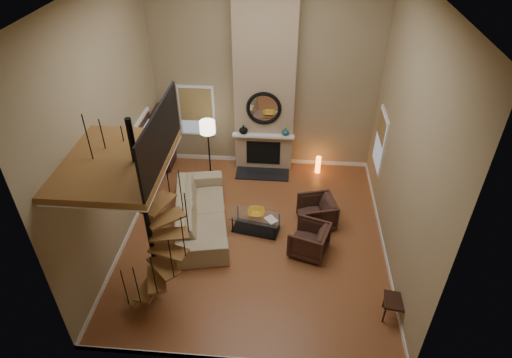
# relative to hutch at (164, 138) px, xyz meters

# --- Properties ---
(ground) EXTENTS (6.00, 6.50, 0.01)m
(ground) POSITION_rel_hutch_xyz_m (2.80, -2.77, -0.95)
(ground) COLOR #A76236
(ground) RESTS_ON ground
(back_wall) EXTENTS (6.00, 0.02, 5.50)m
(back_wall) POSITION_rel_hutch_xyz_m (2.80, 0.48, 1.80)
(back_wall) COLOR #9A8763
(back_wall) RESTS_ON ground
(front_wall) EXTENTS (6.00, 0.02, 5.50)m
(front_wall) POSITION_rel_hutch_xyz_m (2.80, -6.02, 1.80)
(front_wall) COLOR #9A8763
(front_wall) RESTS_ON ground
(left_wall) EXTENTS (0.02, 6.50, 5.50)m
(left_wall) POSITION_rel_hutch_xyz_m (-0.20, -2.77, 1.80)
(left_wall) COLOR #9A8763
(left_wall) RESTS_ON ground
(right_wall) EXTENTS (0.02, 6.50, 5.50)m
(right_wall) POSITION_rel_hutch_xyz_m (5.80, -2.77, 1.80)
(right_wall) COLOR #9A8763
(right_wall) RESTS_ON ground
(baseboard_back) EXTENTS (6.00, 0.02, 0.12)m
(baseboard_back) POSITION_rel_hutch_xyz_m (2.80, 0.47, -0.89)
(baseboard_back) COLOR white
(baseboard_back) RESTS_ON ground
(baseboard_left) EXTENTS (0.02, 6.50, 0.12)m
(baseboard_left) POSITION_rel_hutch_xyz_m (-0.19, -2.77, -0.89)
(baseboard_left) COLOR white
(baseboard_left) RESTS_ON ground
(baseboard_right) EXTENTS (0.02, 6.50, 0.12)m
(baseboard_right) POSITION_rel_hutch_xyz_m (5.79, -2.77, -0.89)
(baseboard_right) COLOR white
(baseboard_right) RESTS_ON ground
(chimney_breast) EXTENTS (1.60, 0.38, 5.50)m
(chimney_breast) POSITION_rel_hutch_xyz_m (2.80, 0.29, 1.80)
(chimney_breast) COLOR tan
(chimney_breast) RESTS_ON ground
(hearth) EXTENTS (1.50, 0.60, 0.04)m
(hearth) POSITION_rel_hutch_xyz_m (2.80, -0.20, -0.93)
(hearth) COLOR black
(hearth) RESTS_ON ground
(firebox) EXTENTS (0.95, 0.02, 0.72)m
(firebox) POSITION_rel_hutch_xyz_m (2.80, 0.09, -0.40)
(firebox) COLOR black
(firebox) RESTS_ON chimney_breast
(mantel) EXTENTS (1.70, 0.18, 0.06)m
(mantel) POSITION_rel_hutch_xyz_m (2.80, 0.01, 0.20)
(mantel) COLOR white
(mantel) RESTS_ON chimney_breast
(mirror_frame) EXTENTS (0.94, 0.10, 0.94)m
(mirror_frame) POSITION_rel_hutch_xyz_m (2.80, 0.07, 1.00)
(mirror_frame) COLOR black
(mirror_frame) RESTS_ON chimney_breast
(mirror_disc) EXTENTS (0.80, 0.01, 0.80)m
(mirror_disc) POSITION_rel_hutch_xyz_m (2.80, 0.08, 1.00)
(mirror_disc) COLOR white
(mirror_disc) RESTS_ON chimney_breast
(vase_left) EXTENTS (0.24, 0.24, 0.25)m
(vase_left) POSITION_rel_hutch_xyz_m (2.25, 0.05, 0.35)
(vase_left) COLOR black
(vase_left) RESTS_ON mantel
(vase_right) EXTENTS (0.20, 0.20, 0.21)m
(vase_right) POSITION_rel_hutch_xyz_m (3.40, 0.05, 0.33)
(vase_right) COLOR #16464E
(vase_right) RESTS_ON mantel
(window_back) EXTENTS (1.02, 0.06, 1.52)m
(window_back) POSITION_rel_hutch_xyz_m (0.90, 0.46, 0.67)
(window_back) COLOR white
(window_back) RESTS_ON back_wall
(window_right) EXTENTS (0.06, 1.02, 1.52)m
(window_right) POSITION_rel_hutch_xyz_m (5.77, -0.77, 0.68)
(window_right) COLOR white
(window_right) RESTS_ON right_wall
(entry_door) EXTENTS (0.10, 1.05, 2.16)m
(entry_door) POSITION_rel_hutch_xyz_m (-0.16, -0.97, 0.10)
(entry_door) COLOR white
(entry_door) RESTS_ON ground
(loft) EXTENTS (1.70, 2.20, 1.09)m
(loft) POSITION_rel_hutch_xyz_m (0.75, -4.57, 2.29)
(loft) COLOR brown
(loft) RESTS_ON left_wall
(spiral_stair) EXTENTS (1.47, 1.47, 4.06)m
(spiral_stair) POSITION_rel_hutch_xyz_m (1.02, -4.56, 0.83)
(spiral_stair) COLOR black
(spiral_stair) RESTS_ON ground
(hutch) EXTENTS (0.37, 0.79, 1.76)m
(hutch) POSITION_rel_hutch_xyz_m (0.00, 0.00, 0.00)
(hutch) COLOR black
(hutch) RESTS_ON ground
(sofa) EXTENTS (1.71, 3.12, 0.86)m
(sofa) POSITION_rel_hutch_xyz_m (1.47, -2.43, -0.55)
(sofa) COLOR tan
(sofa) RESTS_ON ground
(armchair_near) EXTENTS (1.02, 1.00, 0.76)m
(armchair_near) POSITION_rel_hutch_xyz_m (4.33, -2.15, -0.60)
(armchair_near) COLOR #3E241C
(armchair_near) RESTS_ON ground
(armchair_far) EXTENTS (1.02, 1.00, 0.74)m
(armchair_far) POSITION_rel_hutch_xyz_m (4.13, -3.17, -0.60)
(armchair_far) COLOR #3E241C
(armchair_far) RESTS_ON ground
(coffee_table) EXTENTS (1.29, 0.82, 0.45)m
(coffee_table) POSITION_rel_hutch_xyz_m (2.81, -2.53, -0.67)
(coffee_table) COLOR silver
(coffee_table) RESTS_ON ground
(bowl) EXTENTS (0.41, 0.41, 0.10)m
(bowl) POSITION_rel_hutch_xyz_m (2.81, -2.48, -0.45)
(bowl) COLOR gold
(bowl) RESTS_ON coffee_table
(book) EXTENTS (0.36, 0.37, 0.03)m
(book) POSITION_rel_hutch_xyz_m (3.16, -2.68, -0.49)
(book) COLOR gray
(book) RESTS_ON coffee_table
(floor_lamp) EXTENTS (0.42, 0.42, 1.72)m
(floor_lamp) POSITION_rel_hutch_xyz_m (1.34, -0.34, 0.46)
(floor_lamp) COLOR black
(floor_lamp) RESTS_ON ground
(accent_lamp) EXTENTS (0.14, 0.14, 0.52)m
(accent_lamp) POSITION_rel_hutch_xyz_m (4.37, 0.06, -0.70)
(accent_lamp) COLOR orange
(accent_lamp) RESTS_ON ground
(side_chair) EXTENTS (0.51, 0.51, 0.97)m
(side_chair) POSITION_rel_hutch_xyz_m (5.77, -4.80, -0.42)
(side_chair) COLOR black
(side_chair) RESTS_ON ground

